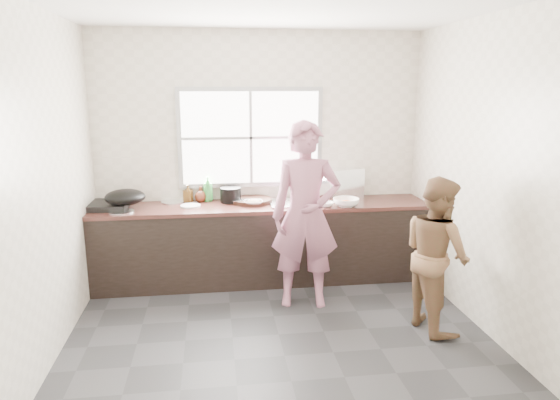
{
  "coord_description": "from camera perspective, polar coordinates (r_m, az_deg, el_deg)",
  "views": [
    {
      "loc": [
        -0.52,
        -3.93,
        2.11
      ],
      "look_at": [
        0.1,
        0.65,
        1.05
      ],
      "focal_mm": 32.0,
      "sensor_mm": 36.0,
      "label": 1
    }
  ],
  "objects": [
    {
      "name": "floor",
      "position": [
        4.49,
        -0.15,
        -15.17
      ],
      "size": [
        3.6,
        3.2,
        0.01
      ],
      "primitive_type": "cube",
      "color": "#2B2B2D",
      "rests_on": "ground"
    },
    {
      "name": "ceiling",
      "position": [
        4.01,
        -0.18,
        21.46
      ],
      "size": [
        3.6,
        3.2,
        0.01
      ],
      "primitive_type": "cube",
      "color": "silver",
      "rests_on": "wall_back"
    },
    {
      "name": "wall_back",
      "position": [
        5.61,
        -2.33,
        5.13
      ],
      "size": [
        3.6,
        0.01,
        2.7
      ],
      "primitive_type": "cube",
      "color": "beige",
      "rests_on": "ground"
    },
    {
      "name": "wall_left",
      "position": [
        4.2,
        -25.38,
        1.23
      ],
      "size": [
        0.01,
        3.2,
        2.7
      ],
      "primitive_type": "cube",
      "color": "silver",
      "rests_on": "ground"
    },
    {
      "name": "wall_right",
      "position": [
        4.63,
        22.6,
        2.47
      ],
      "size": [
        0.01,
        3.2,
        2.7
      ],
      "primitive_type": "cube",
      "color": "beige",
      "rests_on": "ground"
    },
    {
      "name": "wall_front",
      "position": [
        2.5,
        4.7,
        -4.88
      ],
      "size": [
        3.6,
        0.01,
        2.7
      ],
      "primitive_type": "cube",
      "color": "silver",
      "rests_on": "ground"
    },
    {
      "name": "cabinet",
      "position": [
        5.51,
        -1.93,
        -5.04
      ],
      "size": [
        3.6,
        0.62,
        0.82
      ],
      "primitive_type": "cube",
      "color": "black",
      "rests_on": "floor"
    },
    {
      "name": "countertop",
      "position": [
        5.4,
        -1.97,
        -0.69
      ],
      "size": [
        3.6,
        0.64,
        0.04
      ],
      "primitive_type": "cube",
      "color": "#3B1D18",
      "rests_on": "cabinet"
    },
    {
      "name": "sink",
      "position": [
        5.43,
        1.7,
        -0.32
      ],
      "size": [
        0.55,
        0.45,
        0.02
      ],
      "primitive_type": "cube",
      "color": "silver",
      "rests_on": "countertop"
    },
    {
      "name": "faucet",
      "position": [
        5.6,
        1.38,
        1.59
      ],
      "size": [
        0.02,
        0.02,
        0.3
      ],
      "primitive_type": "cylinder",
      "color": "silver",
      "rests_on": "countertop"
    },
    {
      "name": "window_frame",
      "position": [
        5.56,
        -3.37,
        7.13
      ],
      "size": [
        1.6,
        0.05,
        1.1
      ],
      "primitive_type": "cube",
      "color": "#9EA0A5",
      "rests_on": "wall_back"
    },
    {
      "name": "window_glazing",
      "position": [
        5.54,
        -3.35,
        7.1
      ],
      "size": [
        1.5,
        0.01,
        1.0
      ],
      "primitive_type": "cube",
      "color": "white",
      "rests_on": "window_frame"
    },
    {
      "name": "woman",
      "position": [
        4.8,
        2.95,
        -2.43
      ],
      "size": [
        0.67,
        0.49,
        1.68
      ],
      "primitive_type": "imported",
      "rotation": [
        0.0,
        0.0,
        -0.14
      ],
      "color": "#A9657E",
      "rests_on": "floor"
    },
    {
      "name": "person_side",
      "position": [
        4.57,
        17.44,
        -5.88
      ],
      "size": [
        0.62,
        0.74,
        1.37
      ],
      "primitive_type": "imported",
      "rotation": [
        0.0,
        0.0,
        1.74
      ],
      "color": "brown",
      "rests_on": "floor"
    },
    {
      "name": "cutting_board",
      "position": [
        5.48,
        -3.23,
        -0.05
      ],
      "size": [
        0.56,
        0.56,
        0.04
      ],
      "primitive_type": "cylinder",
      "rotation": [
        0.0,
        0.0,
        0.35
      ],
      "color": "black",
      "rests_on": "countertop"
    },
    {
      "name": "cleaver",
      "position": [
        5.41,
        -4.4,
        -0.0
      ],
      "size": [
        0.22,
        0.13,
        0.01
      ],
      "primitive_type": "cube",
      "rotation": [
        0.0,
        0.0,
        0.14
      ],
      "color": "#ADAEB4",
      "rests_on": "cutting_board"
    },
    {
      "name": "bowl_mince",
      "position": [
        5.35,
        -3.05,
        -0.33
      ],
      "size": [
        0.21,
        0.21,
        0.05
      ],
      "primitive_type": "imported",
      "rotation": [
        0.0,
        0.0,
        -0.05
      ],
      "color": "silver",
      "rests_on": "countertop"
    },
    {
      "name": "bowl_crabs",
      "position": [
        5.34,
        7.56,
        -0.35
      ],
      "size": [
        0.29,
        0.29,
        0.07
      ],
      "primitive_type": "imported",
      "rotation": [
        0.0,
        0.0,
        0.37
      ],
      "color": "white",
      "rests_on": "countertop"
    },
    {
      "name": "bowl_held",
      "position": [
        5.29,
        5.3,
        -0.43
      ],
      "size": [
        0.27,
        0.27,
        0.06
      ],
      "primitive_type": "imported",
      "rotation": [
        0.0,
        0.0,
        -0.43
      ],
      "color": "white",
      "rests_on": "countertop"
    },
    {
      "name": "black_pot",
      "position": [
        5.49,
        -5.67,
        0.58
      ],
      "size": [
        0.27,
        0.27,
        0.16
      ],
      "primitive_type": "cylinder",
      "rotation": [
        0.0,
        0.0,
        -0.19
      ],
      "color": "black",
      "rests_on": "countertop"
    },
    {
      "name": "plate_food",
      "position": [
        5.37,
        -10.2,
        -0.66
      ],
      "size": [
        0.22,
        0.22,
        0.02
      ],
      "primitive_type": "cylinder",
      "rotation": [
        0.0,
        0.0,
        -0.01
      ],
      "color": "silver",
      "rests_on": "countertop"
    },
    {
      "name": "bottle_green",
      "position": [
        5.56,
        -8.24,
        1.29
      ],
      "size": [
        0.13,
        0.13,
        0.28
      ],
      "primitive_type": "imported",
      "rotation": [
        0.0,
        0.0,
        0.28
      ],
      "color": "green",
      "rests_on": "countertop"
    },
    {
      "name": "bottle_brown_tall",
      "position": [
        5.58,
        -10.47,
        0.69
      ],
      "size": [
        0.1,
        0.1,
        0.18
      ],
      "primitive_type": "imported",
      "rotation": [
        0.0,
        0.0,
        -0.33
      ],
      "color": "#503614",
      "rests_on": "countertop"
    },
    {
      "name": "bottle_brown_short",
      "position": [
        5.56,
        -9.04,
        0.6
      ],
      "size": [
        0.15,
        0.15,
        0.15
      ],
      "primitive_type": "imported",
      "rotation": [
        0.0,
        0.0,
        0.29
      ],
      "color": "#4E2213",
      "rests_on": "countertop"
    },
    {
      "name": "glass_jar",
      "position": [
        5.59,
        -10.67,
        0.32
      ],
      "size": [
        0.09,
        0.09,
        0.1
      ],
      "primitive_type": "cylinder",
      "rotation": [
        0.0,
        0.0,
        0.24
      ],
      "color": "white",
      "rests_on": "countertop"
    },
    {
      "name": "burner",
      "position": [
        5.51,
        -19.08,
        -0.57
      ],
      "size": [
        0.44,
        0.44,
        0.06
      ],
      "primitive_type": "cube",
      "rotation": [
        0.0,
        0.0,
        -0.06
      ],
      "color": "black",
      "rests_on": "countertop"
    },
    {
      "name": "wok",
      "position": [
        5.35,
        -17.29,
        0.33
      ],
      "size": [
        0.52,
        0.52,
        0.15
      ],
      "primitive_type": "ellipsoid",
      "rotation": [
        0.0,
        0.0,
        0.35
      ],
      "color": "black",
      "rests_on": "burner"
    },
    {
      "name": "dish_rack",
      "position": [
        5.74,
        6.88,
        1.97
      ],
      "size": [
        0.52,
        0.44,
        0.34
      ],
      "primitive_type": "cube",
      "rotation": [
        0.0,
        0.0,
        0.3
      ],
      "color": "white",
      "rests_on": "countertop"
    },
    {
      "name": "pot_lid_left",
      "position": [
        5.3,
        -17.69,
        -1.27
      ],
      "size": [
        0.31,
        0.31,
        0.01
      ],
      "primitive_type": "cylinder",
      "rotation": [
        0.0,
        0.0,
        0.28
      ],
      "color": "silver",
      "rests_on": "countertop"
    },
    {
      "name": "pot_lid_right",
      "position": [
        5.61,
        -12.07,
        -0.18
      ],
      "size": [
        0.29,
        0.29,
        0.01
      ],
      "primitive_type": "cylinder",
      "rotation": [
        0.0,
        0.0,
        -0.07
      ],
      "color": "silver",
      "rests_on": "countertop"
    }
  ]
}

